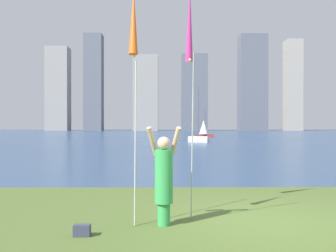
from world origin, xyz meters
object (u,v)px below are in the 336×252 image
kite_flag_right (190,29)px  person (164,177)px  bag (82,230)px  sailboat_0 (204,129)px  sailboat_1 (199,139)px  kite_flag_left (134,28)px

kite_flag_right → person: bearing=-121.3°
kite_flag_right → bag: kite_flag_right is taller
sailboat_0 → sailboat_1: 14.92m
kite_flag_right → bag: (-1.88, -1.54, -3.71)m
kite_flag_right → sailboat_1: sailboat_1 is taller
bag → sailboat_1: bearing=81.6°
kite_flag_left → bag: size_ratio=15.55×
bag → sailboat_0: 48.11m
bag → sailboat_0: bearing=81.7°
person → kite_flag_left: (-0.53, -0.26, 2.65)m
kite_flag_left → sailboat_1: size_ratio=0.74×
person → sailboat_1: 32.37m
kite_flag_right → bag: size_ratio=16.97×
kite_flag_left → kite_flag_right: kite_flag_right is taller
kite_flag_left → bag: kite_flag_left is taller
kite_flag_left → kite_flag_right: size_ratio=0.92×
sailboat_1 → bag: bearing=-98.4°
bag → sailboat_1: 33.20m
kite_flag_left → person: bearing=25.8°
person → sailboat_0: 47.26m
person → kite_flag_right: kite_flag_right is taller
kite_flag_left → sailboat_1: bearing=82.9°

